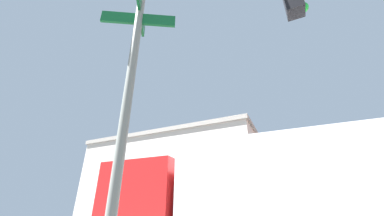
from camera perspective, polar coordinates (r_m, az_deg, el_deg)
The scene contains 3 objects.
traffic_signal_near at distance 3.66m, azimuth 5.74°, elevation 18.93°, with size 2.94×1.90×6.00m.
building_stucco at distance 28.91m, azimuth 0.56°, elevation -19.90°, with size 17.79×18.73×9.17m.
box_truck_second at distance 6.35m, azimuth 15.14°, elevation -23.14°, with size 7.88×2.81×3.37m.
Camera 1 is at (-5.01, -9.05, 1.66)m, focal length 21.06 mm.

